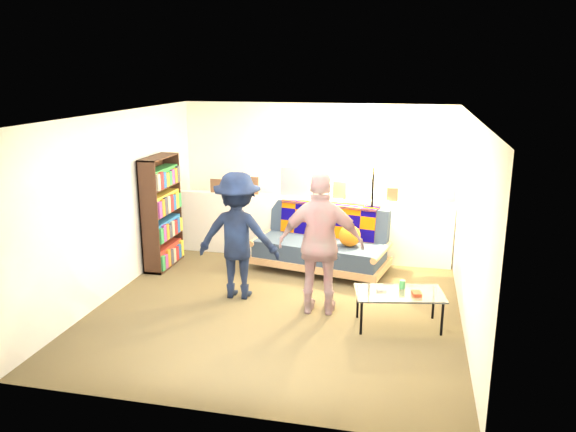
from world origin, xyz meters
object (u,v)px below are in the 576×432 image
object	(u,v)px
bookshelf	(162,216)
coffee_table	(400,295)
floor_lamp	(374,194)
person_right	(321,244)
person_left	(238,236)
futon_sofa	(323,244)

from	to	relation	value
bookshelf	coffee_table	world-z (taller)	bookshelf
coffee_table	floor_lamp	distance (m)	2.14
floor_lamp	person_right	world-z (taller)	person_right
person_left	bookshelf	bearing A→B (deg)	-33.34
coffee_table	floor_lamp	bearing A→B (deg)	103.64
bookshelf	person_left	distance (m)	1.73
bookshelf	floor_lamp	distance (m)	3.20
futon_sofa	person_right	bearing A→B (deg)	-81.95
futon_sofa	person_left	xyz separation A→B (m)	(-0.92, -1.25, 0.44)
person_left	person_right	distance (m)	1.17
floor_lamp	futon_sofa	bearing A→B (deg)	-162.35
person_left	floor_lamp	bearing A→B (deg)	-140.39
person_right	bookshelf	bearing A→B (deg)	-27.60
bookshelf	person_right	xyz separation A→B (m)	(2.63, -1.16, 0.10)
person_left	person_right	bearing A→B (deg)	163.88
futon_sofa	floor_lamp	distance (m)	1.05
futon_sofa	coffee_table	bearing A→B (deg)	-55.50
person_right	futon_sofa	bearing A→B (deg)	-85.71
person_left	person_right	world-z (taller)	person_right
floor_lamp	person_left	bearing A→B (deg)	-137.83
floor_lamp	bookshelf	bearing A→B (deg)	-169.22
futon_sofa	person_right	xyz separation A→B (m)	(0.22, -1.53, 0.49)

